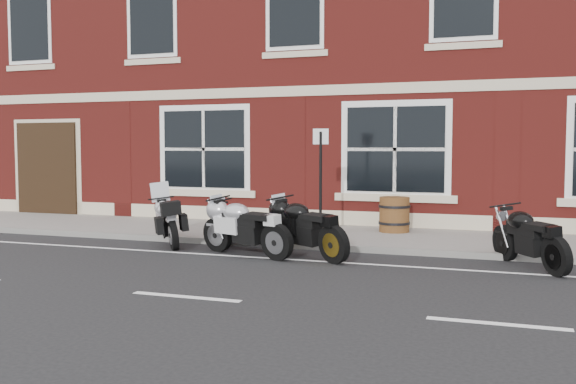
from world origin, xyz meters
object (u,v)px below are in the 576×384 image
object	(u,v)px
moto_touring_silver	(170,220)
moto_sport_black	(306,226)
moto_sport_red	(246,224)
parking_sign	(321,175)
moto_naked_black	(530,236)
moto_sport_silver	(246,225)
barrel_planter	(394,214)

from	to	relation	value
moto_touring_silver	moto_sport_black	xyz separation A→B (m)	(3.13, -0.51, 0.05)
moto_sport_red	parking_sign	bearing A→B (deg)	-25.71
moto_touring_silver	moto_naked_black	bearing A→B (deg)	-39.87
moto_touring_silver	moto_sport_silver	size ratio (longest dim) A/B	0.77
moto_sport_red	moto_sport_black	distance (m)	1.48
moto_sport_black	moto_sport_silver	distance (m)	1.13
moto_naked_black	moto_sport_black	bearing A→B (deg)	151.93
moto_touring_silver	moto_sport_silver	world-z (taller)	moto_touring_silver
moto_touring_silver	moto_sport_silver	xyz separation A→B (m)	(2.01, -0.71, 0.04)
moto_sport_silver	barrel_planter	distance (m)	4.02
parking_sign	moto_sport_silver	bearing A→B (deg)	-125.84
moto_sport_red	moto_sport_silver	xyz separation A→B (m)	(0.29, -0.67, 0.05)
moto_sport_black	moto_sport_silver	xyz separation A→B (m)	(-1.11, -0.19, -0.01)
moto_naked_black	parking_sign	xyz separation A→B (m)	(-4.07, 1.40, 0.90)
moto_touring_silver	moto_naked_black	world-z (taller)	moto_touring_silver
moto_sport_silver	barrel_planter	size ratio (longest dim) A/B	2.67
moto_naked_black	barrel_planter	bearing A→B (deg)	101.66
moto_touring_silver	moto_naked_black	xyz separation A→B (m)	(6.98, -0.24, 0.02)
moto_sport_silver	moto_naked_black	distance (m)	4.99
moto_naked_black	barrel_planter	xyz separation A→B (m)	(-2.78, 2.90, -0.03)
moto_sport_red	moto_naked_black	distance (m)	5.26
moto_sport_red	parking_sign	xyz separation A→B (m)	(1.19, 1.19, 0.93)
moto_sport_red	moto_sport_silver	size ratio (longest dim) A/B	0.91
moto_naked_black	moto_sport_silver	bearing A→B (deg)	153.22
moto_sport_red	moto_sport_black	size ratio (longest dim) A/B	0.98
moto_touring_silver	moto_sport_black	world-z (taller)	moto_touring_silver
moto_sport_black	barrel_planter	distance (m)	3.35
moto_naked_black	parking_sign	size ratio (longest dim) A/B	0.81
moto_naked_black	parking_sign	distance (m)	4.39
moto_touring_silver	moto_sport_silver	distance (m)	2.13
moto_sport_black	parking_sign	world-z (taller)	parking_sign
moto_touring_silver	moto_sport_black	size ratio (longest dim) A/B	0.83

